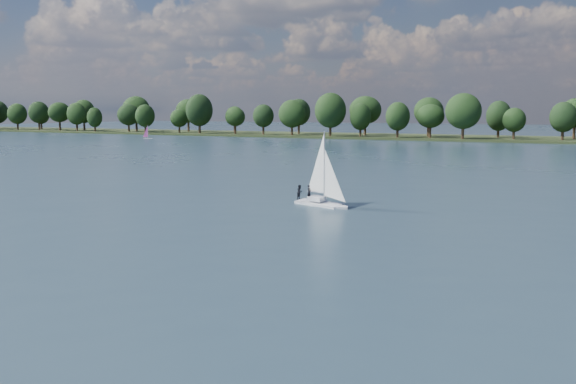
{
  "coord_description": "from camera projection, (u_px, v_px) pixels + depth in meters",
  "views": [
    {
      "loc": [
        27.65,
        -14.44,
        10.17
      ],
      "look_at": [
        0.93,
        38.66,
        2.5
      ],
      "focal_mm": 40.0,
      "sensor_mm": 36.0,
      "label": 1
    }
  ],
  "objects": [
    {
      "name": "pontoon",
      "position": [
        56.0,
        132.0,
        287.97
      ],
      "size": [
        4.37,
        2.93,
        0.5
      ],
      "primitive_type": "cube",
      "rotation": [
        0.0,
        0.0,
        -0.25
      ],
      "color": "slate",
      "rests_on": "ground"
    },
    {
      "name": "dinghy_pink",
      "position": [
        148.0,
        135.0,
        224.34
      ],
      "size": [
        3.31,
        2.82,
        5.05
      ],
      "rotation": [
        0.0,
        0.0,
        0.6
      ],
      "color": "white",
      "rests_on": "ground"
    },
    {
      "name": "ground",
      "position": [
        437.0,
        167.0,
        115.02
      ],
      "size": [
        700.0,
        700.0,
        0.0
      ],
      "primitive_type": "plane",
      "color": "#233342",
      "rests_on": "ground"
    },
    {
      "name": "treeline",
      "position": [
        448.0,
        116.0,
        219.92
      ],
      "size": [
        563.19,
        74.11,
        18.25
      ],
      "color": "black",
      "rests_on": "ground"
    },
    {
      "name": "sailboat",
      "position": [
        319.0,
        184.0,
        67.92
      ],
      "size": [
        6.49,
        3.7,
        8.25
      ],
      "rotation": [
        0.0,
        0.0,
        -0.33
      ],
      "color": "silver",
      "rests_on": "ground"
    },
    {
      "name": "far_shore",
      "position": [
        518.0,
        140.0,
        214.25
      ],
      "size": [
        660.0,
        40.0,
        1.5
      ],
      "primitive_type": "cube",
      "color": "black",
      "rests_on": "ground"
    }
  ]
}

